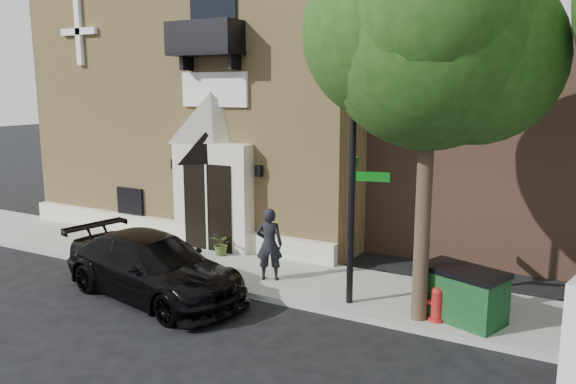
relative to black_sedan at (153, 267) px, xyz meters
name	(u,v)px	position (x,y,z in m)	size (l,w,h in m)	color
ground	(182,284)	(0.04, 0.98, -0.75)	(120.00, 120.00, 0.00)	black
sidewalk	(247,271)	(1.04, 2.48, -0.67)	(42.00, 3.00, 0.15)	gray
church	(250,96)	(-2.95, 8.93, 3.89)	(12.20, 11.01, 9.30)	tan
street_tree_left	(431,39)	(6.07, 1.33, 5.12)	(4.97, 4.38, 7.77)	#38281C
black_sedan	(153,267)	(0.00, 0.00, 0.00)	(2.10, 5.16, 1.50)	black
street_sign	(353,179)	(4.42, 1.60, 2.24)	(1.00, 0.88, 5.63)	black
fire_hydrant	(437,304)	(6.40, 1.51, -0.23)	(0.42, 0.34, 0.74)	maroon
dumpster	(462,294)	(6.83, 1.83, -0.03)	(1.93, 1.49, 1.11)	#0E3417
planter	(222,244)	(-0.26, 3.15, -0.26)	(0.62, 0.53, 0.68)	#445823
pedestrian_near	(269,244)	(2.01, 2.04, 0.33)	(0.67, 0.44, 1.85)	black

